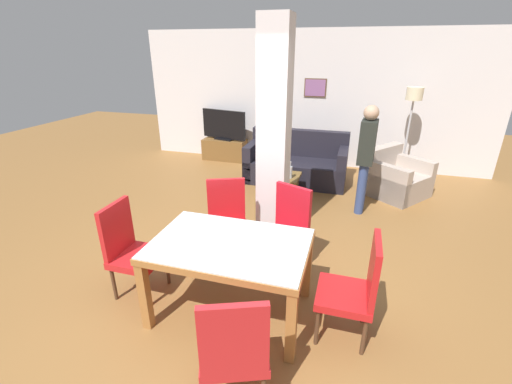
{
  "coord_description": "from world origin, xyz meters",
  "views": [
    {
      "loc": [
        0.96,
        -2.45,
        2.35
      ],
      "look_at": [
        0.0,
        0.83,
        0.9
      ],
      "focal_mm": 24.0,
      "sensor_mm": 36.0,
      "label": 1
    }
  ],
  "objects_px": {
    "bottle": "(290,172)",
    "dining_chair_far_right": "(286,227)",
    "dining_chair_far_left": "(227,220)",
    "dining_chair_head_left": "(130,247)",
    "sofa": "(296,165)",
    "armchair": "(395,179)",
    "floor_lamp": "(413,104)",
    "dining_chair_head_right": "(356,287)",
    "dining_table": "(230,258)",
    "dining_chair_near_right": "(234,347)",
    "coffee_table": "(281,187)",
    "standing_person": "(366,153)",
    "tv_stand": "(225,149)",
    "tv_screen": "(224,125)"
  },
  "relations": [
    {
      "from": "dining_table",
      "to": "coffee_table",
      "type": "bearing_deg",
      "value": 92.48
    },
    {
      "from": "standing_person",
      "to": "coffee_table",
      "type": "bearing_deg",
      "value": 90.0
    },
    {
      "from": "dining_chair_head_left",
      "to": "standing_person",
      "type": "relative_size",
      "value": 0.6
    },
    {
      "from": "dining_chair_near_right",
      "to": "sofa",
      "type": "xyz_separation_m",
      "value": [
        -0.38,
        4.52,
        -0.21
      ]
    },
    {
      "from": "dining_chair_far_right",
      "to": "dining_chair_near_right",
      "type": "bearing_deg",
      "value": 112.52
    },
    {
      "from": "dining_chair_far_left",
      "to": "standing_person",
      "type": "height_order",
      "value": "standing_person"
    },
    {
      "from": "dining_chair_far_right",
      "to": "dining_chair_head_right",
      "type": "distance_m",
      "value": 1.13
    },
    {
      "from": "bottle",
      "to": "tv_stand",
      "type": "bearing_deg",
      "value": 134.66
    },
    {
      "from": "sofa",
      "to": "floor_lamp",
      "type": "height_order",
      "value": "floor_lamp"
    },
    {
      "from": "dining_chair_head_left",
      "to": "dining_chair_head_right",
      "type": "relative_size",
      "value": 1.0
    },
    {
      "from": "dining_chair_head_right",
      "to": "bottle",
      "type": "bearing_deg",
      "value": 22.19
    },
    {
      "from": "dining_chair_head_right",
      "to": "tv_stand",
      "type": "height_order",
      "value": "dining_chair_head_right"
    },
    {
      "from": "dining_chair_far_left",
      "to": "floor_lamp",
      "type": "distance_m",
      "value": 4.2
    },
    {
      "from": "dining_table",
      "to": "dining_chair_near_right",
      "type": "xyz_separation_m",
      "value": [
        0.35,
        -0.87,
        -0.07
      ]
    },
    {
      "from": "dining_chair_near_right",
      "to": "armchair",
      "type": "distance_m",
      "value": 4.54
    },
    {
      "from": "dining_table",
      "to": "dining_chair_far_right",
      "type": "xyz_separation_m",
      "value": [
        0.35,
        0.84,
        -0.07
      ]
    },
    {
      "from": "dining_chair_near_right",
      "to": "dining_chair_head_left",
      "type": "bearing_deg",
      "value": 126.65
    },
    {
      "from": "sofa",
      "to": "armchair",
      "type": "height_order",
      "value": "sofa"
    },
    {
      "from": "dining_table",
      "to": "bottle",
      "type": "height_order",
      "value": "dining_table"
    },
    {
      "from": "dining_chair_near_right",
      "to": "tv_stand",
      "type": "relative_size",
      "value": 1.01
    },
    {
      "from": "dining_chair_near_right",
      "to": "bottle",
      "type": "relative_size",
      "value": 3.52
    },
    {
      "from": "floor_lamp",
      "to": "standing_person",
      "type": "xyz_separation_m",
      "value": [
        -0.74,
        -1.65,
        -0.5
      ]
    },
    {
      "from": "sofa",
      "to": "armchair",
      "type": "relative_size",
      "value": 1.53
    },
    {
      "from": "dining_chair_far_left",
      "to": "dining_chair_head_right",
      "type": "relative_size",
      "value": 1.0
    },
    {
      "from": "dining_chair_head_right",
      "to": "tv_screen",
      "type": "relative_size",
      "value": 0.92
    },
    {
      "from": "armchair",
      "to": "bottle",
      "type": "relative_size",
      "value": 4.35
    },
    {
      "from": "dining_chair_far_right",
      "to": "armchair",
      "type": "relative_size",
      "value": 0.81
    },
    {
      "from": "tv_screen",
      "to": "armchair",
      "type": "bearing_deg",
      "value": 175.97
    },
    {
      "from": "tv_screen",
      "to": "sofa",
      "type": "bearing_deg",
      "value": 166.73
    },
    {
      "from": "dining_chair_head_left",
      "to": "tv_screen",
      "type": "distance_m",
      "value": 4.58
    },
    {
      "from": "standing_person",
      "to": "dining_table",
      "type": "bearing_deg",
      "value": 161.2
    },
    {
      "from": "tv_stand",
      "to": "coffee_table",
      "type": "bearing_deg",
      "value": -46.43
    },
    {
      "from": "armchair",
      "to": "dining_chair_far_left",
      "type": "bearing_deg",
      "value": -0.22
    },
    {
      "from": "dining_chair_head_left",
      "to": "dining_chair_far_left",
      "type": "xyz_separation_m",
      "value": [
        0.72,
        0.83,
        0.0
      ]
    },
    {
      "from": "bottle",
      "to": "standing_person",
      "type": "bearing_deg",
      "value": -1.26
    },
    {
      "from": "tv_screen",
      "to": "bottle",
      "type": "bearing_deg",
      "value": 147.31
    },
    {
      "from": "bottle",
      "to": "dining_chair_far_right",
      "type": "bearing_deg",
      "value": -80.04
    },
    {
      "from": "dining_chair_head_left",
      "to": "armchair",
      "type": "distance_m",
      "value": 4.44
    },
    {
      "from": "dining_chair_head_right",
      "to": "coffee_table",
      "type": "xyz_separation_m",
      "value": [
        -1.23,
        2.73,
        -0.3
      ]
    },
    {
      "from": "dining_chair_far_left",
      "to": "sofa",
      "type": "xyz_separation_m",
      "value": [
        0.31,
        2.81,
        -0.21
      ]
    },
    {
      "from": "coffee_table",
      "to": "dining_chair_far_right",
      "type": "bearing_deg",
      "value": -76.12
    },
    {
      "from": "coffee_table",
      "to": "tv_stand",
      "type": "height_order",
      "value": "tv_stand"
    },
    {
      "from": "dining_chair_near_right",
      "to": "dining_chair_far_left",
      "type": "distance_m",
      "value": 1.84
    },
    {
      "from": "dining_chair_far_left",
      "to": "dining_chair_head_left",
      "type": "bearing_deg",
      "value": 26.29
    },
    {
      "from": "dining_chair_near_right",
      "to": "dining_chair_head_right",
      "type": "height_order",
      "value": "same"
    },
    {
      "from": "dining_chair_near_right",
      "to": "bottle",
      "type": "height_order",
      "value": "dining_chair_near_right"
    },
    {
      "from": "dining_table",
      "to": "armchair",
      "type": "bearing_deg",
      "value": 63.71
    },
    {
      "from": "dining_chair_near_right",
      "to": "dining_chair_far_left",
      "type": "height_order",
      "value": "same"
    },
    {
      "from": "dining_chair_far_left",
      "to": "tv_stand",
      "type": "distance_m",
      "value": 3.97
    },
    {
      "from": "tv_screen",
      "to": "dining_chair_far_left",
      "type": "bearing_deg",
      "value": 124.38
    }
  ]
}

